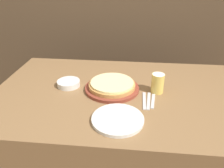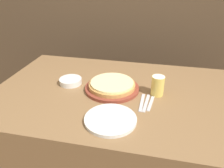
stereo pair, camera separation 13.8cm
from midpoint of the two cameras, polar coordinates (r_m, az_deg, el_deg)
dining_table at (r=1.59m, az=4.33°, el=-13.47°), size 1.60×1.00×0.73m
pizza_on_board at (r=1.38m, az=2.85°, el=-0.62°), size 0.34×0.34×0.06m
beer_glass at (r=1.35m, az=14.75°, el=-0.31°), size 0.08×0.08×0.12m
dinner_plate at (r=1.12m, az=3.17°, el=-9.34°), size 0.27×0.27×0.02m
side_bowl at (r=1.47m, az=-8.17°, el=0.69°), size 0.15×0.15×0.04m
fork at (r=1.28m, az=10.89°, el=-4.86°), size 0.02×0.19×0.00m
dinner_knife at (r=1.28m, az=12.01°, el=-4.97°), size 0.03×0.19×0.00m
spoon at (r=1.28m, az=13.12°, el=-5.08°), size 0.04×0.16×0.00m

